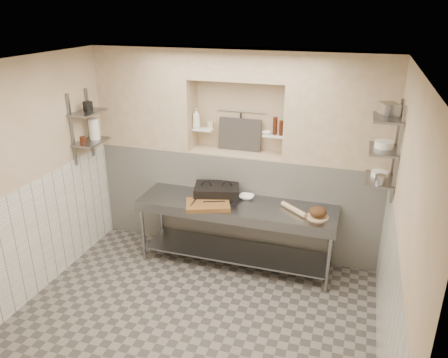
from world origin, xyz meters
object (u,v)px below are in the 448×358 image
at_px(prep_table, 236,222).
at_px(panini_press, 217,191).
at_px(bread_loaf, 318,212).
at_px(bowl_alcove, 266,133).
at_px(rolling_pin, 294,209).
at_px(cutting_board, 208,205).
at_px(bottle_soap, 196,118).
at_px(jug_left, 94,129).
at_px(mixing_bowl, 247,197).

height_order(prep_table, panini_press, panini_press).
relative_size(bread_loaf, bowl_alcove, 1.72).
bearing_deg(rolling_pin, cutting_board, -170.72).
bearing_deg(bread_loaf, panini_press, 170.59).
bearing_deg(bottle_soap, bowl_alcove, 0.34).
xyz_separation_m(panini_press, bread_loaf, (1.37, -0.23, -0.00)).
height_order(rolling_pin, jug_left, jug_left).
height_order(panini_press, jug_left, jug_left).
xyz_separation_m(cutting_board, jug_left, (-1.66, 0.13, 0.83)).
bearing_deg(mixing_bowl, rolling_pin, -17.01).
distance_m(prep_table, bottle_soap, 1.52).
xyz_separation_m(mixing_bowl, rolling_pin, (0.66, -0.20, 0.01)).
bearing_deg(bread_loaf, bottle_soap, 161.03).
distance_m(panini_press, bread_loaf, 1.39).
height_order(mixing_bowl, bottle_soap, bottle_soap).
xyz_separation_m(prep_table, bottle_soap, (-0.74, 0.54, 1.21)).
bearing_deg(prep_table, bread_loaf, -4.04).
distance_m(cutting_board, bowl_alcove, 1.23).
relative_size(panini_press, bottle_soap, 2.37).
distance_m(prep_table, jug_left, 2.28).
relative_size(panini_press, mixing_bowl, 3.43).
bearing_deg(prep_table, panini_press, 154.23).
distance_m(mixing_bowl, bottle_soap, 1.29).
relative_size(bowl_alcove, jug_left, 0.43).
distance_m(cutting_board, jug_left, 1.86).
height_order(bowl_alcove, jug_left, jug_left).
bearing_deg(bread_loaf, rolling_pin, 165.89).
height_order(bread_loaf, jug_left, jug_left).
height_order(panini_press, mixing_bowl, panini_press).
xyz_separation_m(cutting_board, mixing_bowl, (0.41, 0.38, -0.00)).
relative_size(mixing_bowl, bowl_alcove, 1.61).
bearing_deg(cutting_board, mixing_bowl, 42.55).
relative_size(panini_press, rolling_pin, 1.57).
height_order(cutting_board, bottle_soap, bottle_soap).
bearing_deg(bowl_alcove, panini_press, -145.25).
bearing_deg(cutting_board, rolling_pin, 9.28).
bearing_deg(panini_press, rolling_pin, -23.21).
height_order(prep_table, cutting_board, cutting_board).
xyz_separation_m(bottle_soap, jug_left, (-1.25, -0.58, -0.10)).
xyz_separation_m(prep_table, cutting_board, (-0.33, -0.17, 0.28)).
distance_m(prep_table, bread_loaf, 1.11).
relative_size(rolling_pin, bottle_soap, 1.51).
bearing_deg(jug_left, bowl_alcove, 14.72).
bearing_deg(rolling_pin, bottle_soap, 160.08).
distance_m(panini_press, mixing_bowl, 0.41).
distance_m(rolling_pin, jug_left, 2.86).
relative_size(cutting_board, jug_left, 1.97).
xyz_separation_m(panini_press, mixing_bowl, (0.40, 0.05, -0.06)).
height_order(prep_table, rolling_pin, rolling_pin).
bearing_deg(panini_press, bowl_alcove, 19.60).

